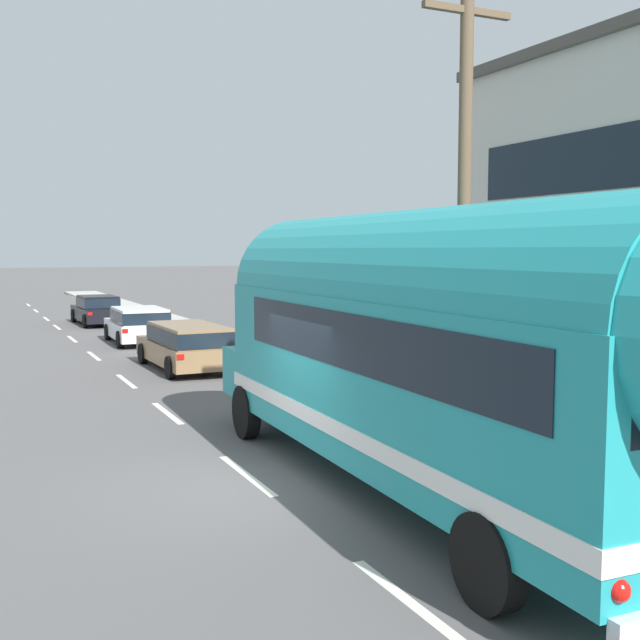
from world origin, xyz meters
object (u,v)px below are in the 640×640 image
Objects in this scene: utility_pole at (464,201)px; painted_bus at (436,342)px; car_lead at (187,343)px; car_third at (98,309)px; car_second at (139,323)px.

utility_pole reaches higher than painted_bus.
car_lead is (-2.15, 10.75, -3.63)m from utility_pole.
utility_pole reaches higher than car_third.
car_second is at bearing 89.26° from painted_bus.
car_lead is (0.19, 13.43, -1.50)m from painted_bus.
car_lead is 7.11m from car_second.
painted_bus reaches higher than car_second.
painted_bus reaches higher than car_lead.
car_second is (0.26, 20.54, -1.52)m from painted_bus.
utility_pole is 1.79× the size of car_third.
painted_bus reaches higher than car_third.
painted_bus is 2.57× the size of car_third.
painted_bus is 29.00m from car_third.
car_lead is at bearing -89.66° from car_third.
car_lead and car_third have the same top height.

